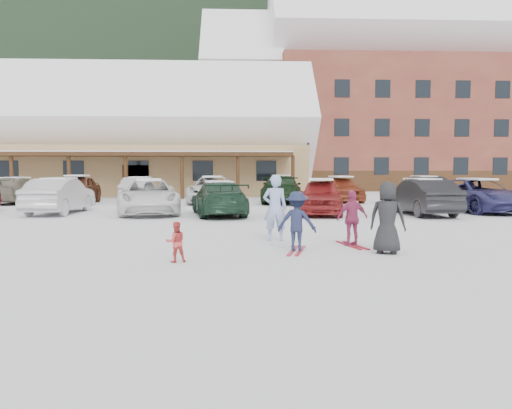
{
  "coord_description": "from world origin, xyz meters",
  "views": [
    {
      "loc": [
        -0.27,
        -11.64,
        1.88
      ],
      "look_at": [
        0.3,
        1.0,
        1.0
      ],
      "focal_mm": 35.0,
      "sensor_mm": 36.0,
      "label": 1
    }
  ],
  "objects_px": {
    "child_navy": "(297,222)",
    "parked_car_7": "(16,190)",
    "parked_car_6": "(477,195)",
    "parked_car_2": "(149,197)",
    "parked_car_9": "(140,190)",
    "parked_car_12": "(341,189)",
    "parked_car_3": "(219,199)",
    "adult_skier": "(275,208)",
    "parked_car_8": "(77,190)",
    "parked_car_10": "(213,190)",
    "lamp_post": "(308,148)",
    "parked_car_13": "(424,189)",
    "alpine_hotel": "(379,102)",
    "parked_car_1": "(60,196)",
    "parked_car_5": "(422,197)",
    "child_magenta": "(352,218)",
    "toddler_red": "(176,242)",
    "parked_car_4": "(321,197)",
    "bystander_dark": "(387,218)",
    "parked_car_11": "(282,189)",
    "day_lodge": "(122,143)"
  },
  "relations": [
    {
      "from": "parked_car_8",
      "to": "parked_car_12",
      "type": "height_order",
      "value": "parked_car_8"
    },
    {
      "from": "alpine_hotel",
      "to": "parked_car_8",
      "type": "relative_size",
      "value": 6.82
    },
    {
      "from": "parked_car_1",
      "to": "parked_car_10",
      "type": "bearing_deg",
      "value": -132.68
    },
    {
      "from": "day_lodge",
      "to": "parked_car_6",
      "type": "height_order",
      "value": "day_lodge"
    },
    {
      "from": "bystander_dark",
      "to": "parked_car_11",
      "type": "height_order",
      "value": "bystander_dark"
    },
    {
      "from": "alpine_hotel",
      "to": "parked_car_2",
      "type": "bearing_deg",
      "value": -122.74
    },
    {
      "from": "lamp_post",
      "to": "parked_car_13",
      "type": "relative_size",
      "value": 1.35
    },
    {
      "from": "parked_car_12",
      "to": "parked_car_13",
      "type": "distance_m",
      "value": 4.81
    },
    {
      "from": "parked_car_2",
      "to": "parked_car_11",
      "type": "relative_size",
      "value": 0.98
    },
    {
      "from": "alpine_hotel",
      "to": "lamp_post",
      "type": "bearing_deg",
      "value": -124.68
    },
    {
      "from": "alpine_hotel",
      "to": "parked_car_6",
      "type": "height_order",
      "value": "alpine_hotel"
    },
    {
      "from": "adult_skier",
      "to": "parked_car_9",
      "type": "height_order",
      "value": "adult_skier"
    },
    {
      "from": "adult_skier",
      "to": "child_magenta",
      "type": "bearing_deg",
      "value": 151.85
    },
    {
      "from": "child_navy",
      "to": "parked_car_7",
      "type": "height_order",
      "value": "parked_car_7"
    },
    {
      "from": "adult_skier",
      "to": "parked_car_1",
      "type": "height_order",
      "value": "adult_skier"
    },
    {
      "from": "parked_car_3",
      "to": "parked_car_13",
      "type": "relative_size",
      "value": 1.06
    },
    {
      "from": "alpine_hotel",
      "to": "child_navy",
      "type": "relative_size",
      "value": 22.7
    },
    {
      "from": "bystander_dark",
      "to": "parked_car_4",
      "type": "relative_size",
      "value": 0.37
    },
    {
      "from": "child_navy",
      "to": "parked_car_10",
      "type": "distance_m",
      "value": 16.87
    },
    {
      "from": "parked_car_11",
      "to": "parked_car_10",
      "type": "bearing_deg",
      "value": 8.52
    },
    {
      "from": "parked_car_2",
      "to": "parked_car_5",
      "type": "bearing_deg",
      "value": -14.76
    },
    {
      "from": "lamp_post",
      "to": "parked_car_7",
      "type": "distance_m",
      "value": 19.6
    },
    {
      "from": "toddler_red",
      "to": "bystander_dark",
      "type": "bearing_deg",
      "value": 174.45
    },
    {
      "from": "parked_car_3",
      "to": "parked_car_8",
      "type": "distance_m",
      "value": 10.97
    },
    {
      "from": "parked_car_13",
      "to": "adult_skier",
      "type": "bearing_deg",
      "value": 55.7
    },
    {
      "from": "toddler_red",
      "to": "parked_car_12",
      "type": "bearing_deg",
      "value": -127.54
    },
    {
      "from": "adult_skier",
      "to": "parked_car_5",
      "type": "height_order",
      "value": "adult_skier"
    },
    {
      "from": "parked_car_2",
      "to": "parked_car_5",
      "type": "relative_size",
      "value": 1.16
    },
    {
      "from": "lamp_post",
      "to": "alpine_hotel",
      "type": "bearing_deg",
      "value": 55.32
    },
    {
      "from": "parked_car_6",
      "to": "parked_car_2",
      "type": "bearing_deg",
      "value": 172.2
    },
    {
      "from": "parked_car_5",
      "to": "parked_car_10",
      "type": "relative_size",
      "value": 0.84
    },
    {
      "from": "parked_car_1",
      "to": "parked_car_2",
      "type": "xyz_separation_m",
      "value": [
        3.88,
        -0.37,
        -0.02
      ]
    },
    {
      "from": "adult_skier",
      "to": "parked_car_3",
      "type": "bearing_deg",
      "value": -76.27
    },
    {
      "from": "child_navy",
      "to": "parked_car_7",
      "type": "bearing_deg",
      "value": -36.59
    },
    {
      "from": "parked_car_2",
      "to": "parked_car_6",
      "type": "relative_size",
      "value": 0.99
    },
    {
      "from": "alpine_hotel",
      "to": "toddler_red",
      "type": "relative_size",
      "value": 37.77
    },
    {
      "from": "parked_car_1",
      "to": "parked_car_4",
      "type": "bearing_deg",
      "value": 177.67
    },
    {
      "from": "parked_car_4",
      "to": "parked_car_13",
      "type": "relative_size",
      "value": 0.96
    },
    {
      "from": "parked_car_3",
      "to": "adult_skier",
      "type": "bearing_deg",
      "value": 94.02
    },
    {
      "from": "parked_car_4",
      "to": "parked_car_10",
      "type": "xyz_separation_m",
      "value": [
        -4.84,
        7.22,
        0.01
      ]
    },
    {
      "from": "parked_car_3",
      "to": "alpine_hotel",
      "type": "bearing_deg",
      "value": -126.47
    },
    {
      "from": "parked_car_3",
      "to": "parked_car_12",
      "type": "distance_m",
      "value": 10.89
    },
    {
      "from": "parked_car_10",
      "to": "adult_skier",
      "type": "bearing_deg",
      "value": -78.35
    },
    {
      "from": "toddler_red",
      "to": "parked_car_2",
      "type": "xyz_separation_m",
      "value": [
        -2.43,
        11.29,
        0.32
      ]
    },
    {
      "from": "parked_car_5",
      "to": "child_magenta",
      "type": "bearing_deg",
      "value": 56.51
    },
    {
      "from": "bystander_dark",
      "to": "parked_car_1",
      "type": "bearing_deg",
      "value": -18.04
    },
    {
      "from": "day_lodge",
      "to": "adult_skier",
      "type": "relative_size",
      "value": 16.64
    },
    {
      "from": "parked_car_11",
      "to": "parked_car_12",
      "type": "xyz_separation_m",
      "value": [
        3.57,
        0.87,
        -0.03
      ]
    },
    {
      "from": "parked_car_9",
      "to": "parked_car_12",
      "type": "relative_size",
      "value": 1.01
    },
    {
      "from": "alpine_hotel",
      "to": "parked_car_6",
      "type": "relative_size",
      "value": 5.92
    }
  ]
}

